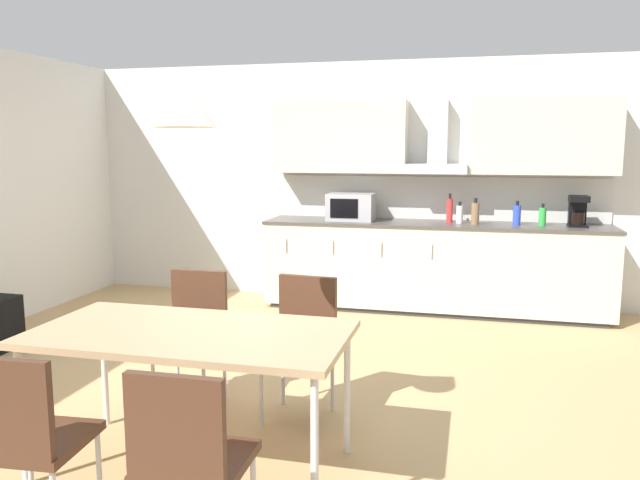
% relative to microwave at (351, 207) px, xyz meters
% --- Properties ---
extents(ground_plane, '(8.70, 8.72, 0.02)m').
position_rel_microwave_xyz_m(ground_plane, '(-0.14, -2.58, -1.06)').
color(ground_plane, tan).
extents(wall_back, '(6.96, 0.10, 2.58)m').
position_rel_microwave_xyz_m(wall_back, '(-0.14, 0.37, 0.24)').
color(wall_back, silver).
rests_on(wall_back, ground_plane).
extents(kitchen_counter, '(3.48, 0.67, 0.91)m').
position_rel_microwave_xyz_m(kitchen_counter, '(0.86, 0.00, -0.59)').
color(kitchen_counter, '#333333').
rests_on(kitchen_counter, ground_plane).
extents(backsplash_tile, '(3.46, 0.02, 0.45)m').
position_rel_microwave_xyz_m(backsplash_tile, '(0.86, 0.31, 0.09)').
color(backsplash_tile, silver).
rests_on(backsplash_tile, kitchen_counter).
extents(upper_wall_cabinets, '(3.46, 0.40, 0.75)m').
position_rel_microwave_xyz_m(upper_wall_cabinets, '(0.86, 0.16, 0.72)').
color(upper_wall_cabinets, beige).
extents(microwave, '(0.48, 0.35, 0.28)m').
position_rel_microwave_xyz_m(microwave, '(0.00, 0.00, 0.00)').
color(microwave, '#ADADB2').
rests_on(microwave, kitchen_counter).
extents(coffee_maker, '(0.18, 0.19, 0.30)m').
position_rel_microwave_xyz_m(coffee_maker, '(2.23, 0.03, 0.01)').
color(coffee_maker, black).
rests_on(coffee_maker, kitchen_counter).
extents(bottle_blue, '(0.08, 0.08, 0.24)m').
position_rel_microwave_xyz_m(bottle_blue, '(1.67, -0.00, -0.04)').
color(bottle_blue, blue).
rests_on(bottle_blue, kitchen_counter).
extents(bottle_white, '(0.07, 0.07, 0.22)m').
position_rel_microwave_xyz_m(bottle_white, '(1.11, 0.01, -0.05)').
color(bottle_white, white).
rests_on(bottle_white, kitchen_counter).
extents(bottle_brown, '(0.08, 0.08, 0.26)m').
position_rel_microwave_xyz_m(bottle_brown, '(1.27, -0.05, -0.03)').
color(bottle_brown, brown).
rests_on(bottle_brown, kitchen_counter).
extents(bottle_red, '(0.06, 0.06, 0.29)m').
position_rel_microwave_xyz_m(bottle_red, '(1.01, 0.06, -0.01)').
color(bottle_red, red).
rests_on(bottle_red, kitchen_counter).
extents(bottle_green, '(0.07, 0.07, 0.22)m').
position_rel_microwave_xyz_m(bottle_green, '(1.91, 0.01, -0.05)').
color(bottle_green, green).
rests_on(bottle_green, kitchen_counter).
extents(dining_table, '(1.61, 0.83, 0.75)m').
position_rel_microwave_xyz_m(dining_table, '(-0.13, -3.57, -0.35)').
color(dining_table, tan).
rests_on(dining_table, ground_plane).
extents(chair_near_right, '(0.41, 0.41, 0.87)m').
position_rel_microwave_xyz_m(chair_near_right, '(0.23, -4.36, -0.52)').
color(chair_near_right, '#4C2D1E').
rests_on(chair_near_right, ground_plane).
extents(chair_near_left, '(0.43, 0.43, 0.87)m').
position_rel_microwave_xyz_m(chair_near_left, '(-0.49, -4.36, -0.52)').
color(chair_near_left, '#4C2D1E').
rests_on(chair_near_left, ground_plane).
extents(chair_far_left, '(0.41, 0.41, 0.87)m').
position_rel_microwave_xyz_m(chair_far_left, '(-0.49, -2.77, -0.52)').
color(chair_far_left, '#4C2D1E').
rests_on(chair_far_left, ground_plane).
extents(chair_far_right, '(0.44, 0.44, 0.87)m').
position_rel_microwave_xyz_m(chair_far_right, '(0.24, -2.77, -0.52)').
color(chair_far_right, '#4C2D1E').
rests_on(chair_far_right, ground_plane).
extents(pendant_lamp, '(0.32, 0.32, 0.22)m').
position_rel_microwave_xyz_m(pendant_lamp, '(-0.13, -3.57, 0.82)').
color(pendant_lamp, silver).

